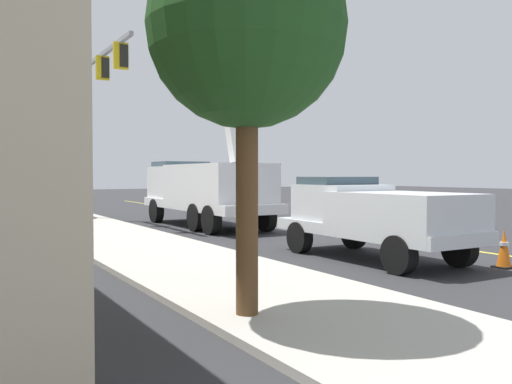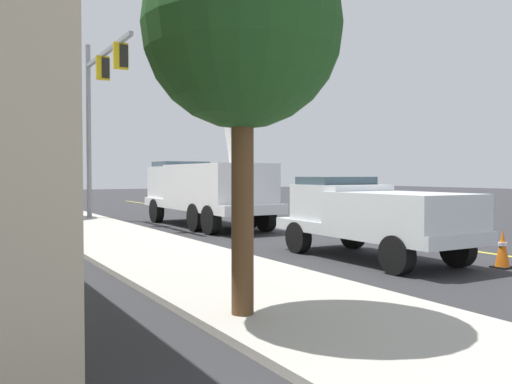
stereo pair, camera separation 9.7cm
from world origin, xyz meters
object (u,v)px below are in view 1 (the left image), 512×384
object	(u,v)px
utility_bucket_truck	(205,187)
traffic_cone_leading	(504,249)
service_pickup_truck	(374,215)
traffic_signal_mast	(99,97)
traffic_cone_mid_front	(211,211)
passing_minivan	(240,194)

from	to	relation	value
utility_bucket_truck	traffic_cone_leading	world-z (taller)	utility_bucket_truck
service_pickup_truck	traffic_cone_leading	bearing A→B (deg)	-144.33
service_pickup_truck	traffic_signal_mast	xyz separation A→B (m)	(13.55, 3.37, 4.34)
utility_bucket_truck	traffic_cone_leading	size ratio (longest dim) A/B	9.29
traffic_cone_mid_front	service_pickup_truck	bearing A→B (deg)	171.84
passing_minivan	traffic_signal_mast	size ratio (longest dim) A/B	0.59
traffic_signal_mast	service_pickup_truck	bearing A→B (deg)	-166.05
service_pickup_truck	passing_minivan	world-z (taller)	service_pickup_truck
service_pickup_truck	traffic_cone_leading	size ratio (longest dim) A/B	6.34
passing_minivan	traffic_cone_mid_front	distance (m)	5.50
passing_minivan	traffic_cone_leading	world-z (taller)	passing_minivan
traffic_cone_leading	traffic_signal_mast	size ratio (longest dim) A/B	0.11
traffic_cone_mid_front	traffic_signal_mast	bearing A→B (deg)	89.28
service_pickup_truck	passing_minivan	bearing A→B (deg)	-17.92
passing_minivan	traffic_cone_leading	bearing A→B (deg)	168.81
service_pickup_truck	traffic_cone_mid_front	world-z (taller)	service_pickup_truck
service_pickup_truck	traffic_signal_mast	bearing A→B (deg)	13.95
passing_minivan	traffic_cone_leading	xyz separation A→B (m)	(-19.88, 3.93, -0.54)
utility_bucket_truck	service_pickup_truck	bearing A→B (deg)	179.95
utility_bucket_truck	traffic_signal_mast	world-z (taller)	traffic_signal_mast
traffic_cone_leading	traffic_cone_mid_front	world-z (taller)	traffic_cone_leading
passing_minivan	traffic_signal_mast	world-z (taller)	traffic_signal_mast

